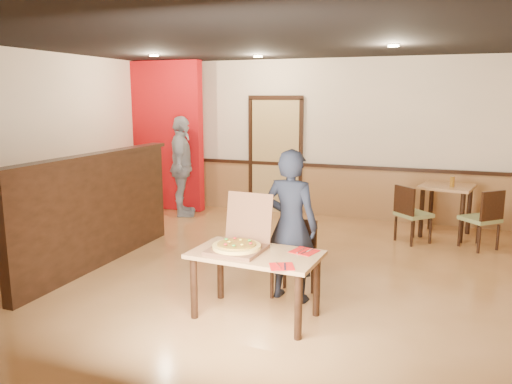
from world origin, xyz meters
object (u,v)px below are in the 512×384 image
at_px(side_chair_left, 410,212).
at_px(side_chair_right, 484,217).
at_px(condiment, 452,182).
at_px(diner, 291,226).
at_px(main_table, 256,263).
at_px(diner_chair, 295,255).
at_px(pizza_box, 239,243).
at_px(passerby, 182,167).
at_px(side_table, 447,197).

height_order(side_chair_left, side_chair_right, side_chair_right).
bearing_deg(condiment, diner, -117.99).
xyz_separation_m(side_chair_left, side_chair_right, (0.99, -0.00, 0.01)).
distance_m(side_chair_right, diner, 3.36).
bearing_deg(main_table, condiment, 67.39).
bearing_deg(condiment, diner_chair, -118.92).
xyz_separation_m(main_table, pizza_box, (-0.18, 0.02, 0.17)).
relative_size(side_chair_right, passerby, 0.48).
distance_m(main_table, side_chair_left, 3.42).
relative_size(main_table, side_chair_left, 1.49).
bearing_deg(side_chair_left, pizza_box, 110.24).
relative_size(passerby, condiment, 11.01).
relative_size(diner_chair, side_chair_left, 0.96).
bearing_deg(condiment, main_table, -116.69).
height_order(diner_chair, side_table, diner_chair).
relative_size(main_table, side_table, 1.44).
xyz_separation_m(diner, condiment, (1.64, 3.08, 0.07)).
height_order(side_table, passerby, passerby).
height_order(side_chair_right, pizza_box, pizza_box).
bearing_deg(diner_chair, pizza_box, -112.05).
bearing_deg(side_chair_left, diner, 112.49).
xyz_separation_m(side_chair_left, condiment, (0.56, 0.46, 0.41)).
xyz_separation_m(diner_chair, side_table, (1.56, 3.08, 0.17)).
xyz_separation_m(diner_chair, condiment, (1.62, 2.94, 0.43)).
height_order(side_table, condiment, condiment).
height_order(side_chair_right, diner, diner).
distance_m(main_table, side_table, 4.17).
height_order(diner_chair, side_chair_right, side_chair_right).
bearing_deg(side_chair_left, main_table, 113.09).
height_order(pizza_box, condiment, pizza_box).
xyz_separation_m(main_table, diner_chair, (0.20, 0.70, -0.10)).
bearing_deg(condiment, side_chair_left, -140.66).
bearing_deg(main_table, side_table, 69.00).
xyz_separation_m(side_chair_right, passerby, (-4.98, 0.38, 0.43)).
xyz_separation_m(side_table, passerby, (-4.48, -0.22, 0.29)).
xyz_separation_m(side_chair_left, side_table, (0.49, 0.60, 0.15)).
bearing_deg(pizza_box, diner, 59.10).
bearing_deg(condiment, side_chair_right, -46.56).
distance_m(side_chair_right, passerby, 5.01).
distance_m(diner, pizza_box, 0.66).
height_order(side_table, pizza_box, pizza_box).
height_order(passerby, pizza_box, passerby).
xyz_separation_m(side_chair_left, pizza_box, (-1.45, -3.16, 0.26)).
bearing_deg(passerby, side_table, -111.18).
relative_size(side_table, passerby, 0.49).
bearing_deg(diner, main_table, 78.20).
height_order(main_table, diner, diner).
distance_m(diner_chair, passerby, 4.11).
bearing_deg(side_chair_right, diner_chair, 7.33).
bearing_deg(diner, diner_chair, -88.43).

